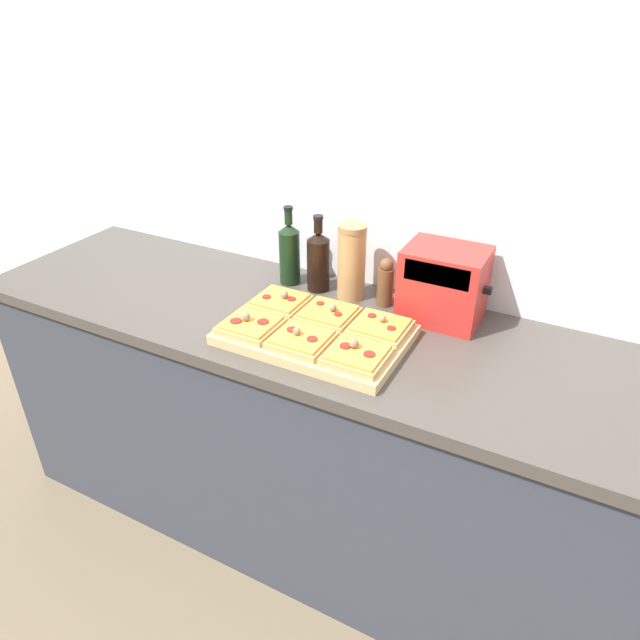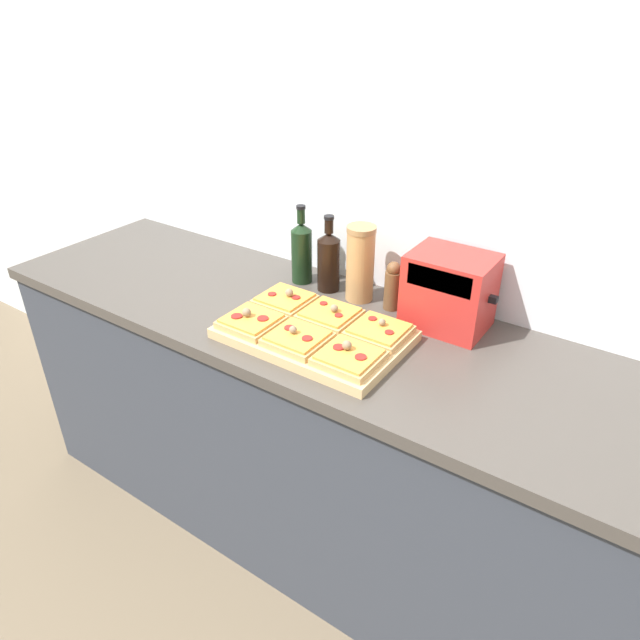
% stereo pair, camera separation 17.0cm
% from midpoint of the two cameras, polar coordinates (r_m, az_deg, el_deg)
% --- Properties ---
extents(ground_plane, '(12.00, 12.00, 0.00)m').
position_cam_midpoint_polar(ground_plane, '(2.20, 0.09, -26.51)').
color(ground_plane, brown).
extents(wall_back, '(6.00, 0.06, 2.50)m').
position_cam_midpoint_polar(wall_back, '(1.91, 11.86, 11.47)').
color(wall_back, silver).
rests_on(wall_back, ground_plane).
extents(kitchen_counter, '(2.63, 0.67, 0.94)m').
position_cam_midpoint_polar(kitchen_counter, '(2.02, 5.34, -12.70)').
color(kitchen_counter, '#333842').
rests_on(kitchen_counter, ground_plane).
extents(cutting_board, '(0.54, 0.35, 0.03)m').
position_cam_midpoint_polar(cutting_board, '(1.69, 2.30, -1.53)').
color(cutting_board, tan).
rests_on(cutting_board, kitchen_counter).
extents(pizza_slice_back_left, '(0.16, 0.16, 0.05)m').
position_cam_midpoint_polar(pizza_slice_back_left, '(1.82, -0.87, 1.98)').
color(pizza_slice_back_left, tan).
rests_on(pizza_slice_back_left, cutting_board).
extents(pizza_slice_back_center, '(0.16, 0.16, 0.05)m').
position_cam_midpoint_polar(pizza_slice_back_center, '(1.74, 3.79, 0.47)').
color(pizza_slice_back_center, tan).
rests_on(pizza_slice_back_center, cutting_board).
extents(pizza_slice_back_right, '(0.16, 0.16, 0.05)m').
position_cam_midpoint_polar(pizza_slice_back_right, '(1.67, 8.85, -1.18)').
color(pizza_slice_back_right, tan).
rests_on(pizza_slice_back_right, cutting_board).
extents(pizza_slice_front_left, '(0.16, 0.16, 0.06)m').
position_cam_midpoint_polar(pizza_slice_front_left, '(1.71, -4.10, -0.18)').
color(pizza_slice_front_left, tan).
rests_on(pizza_slice_front_left, cutting_board).
extents(pizza_slice_front_center, '(0.16, 0.16, 0.05)m').
position_cam_midpoint_polar(pizza_slice_front_center, '(1.62, 0.74, -1.92)').
color(pizza_slice_front_center, tan).
rests_on(pizza_slice_front_center, cutting_board).
extents(pizza_slice_front_right, '(0.16, 0.16, 0.06)m').
position_cam_midpoint_polar(pizza_slice_front_right, '(1.55, 6.08, -3.80)').
color(pizza_slice_front_right, tan).
rests_on(pizza_slice_front_right, cutting_board).
extents(olive_oil_bottle, '(0.07, 0.07, 0.28)m').
position_cam_midpoint_polar(olive_oil_bottle, '(2.00, 0.59, 6.84)').
color(olive_oil_bottle, black).
rests_on(olive_oil_bottle, kitchen_counter).
extents(wine_bottle, '(0.08, 0.08, 0.27)m').
position_cam_midpoint_polar(wine_bottle, '(1.94, 3.38, 5.94)').
color(wine_bottle, black).
rests_on(wine_bottle, kitchen_counter).
extents(grain_jar_tall, '(0.10, 0.10, 0.26)m').
position_cam_midpoint_polar(grain_jar_tall, '(1.88, 6.65, 5.58)').
color(grain_jar_tall, '#AD7F4C').
rests_on(grain_jar_tall, kitchen_counter).
extents(pepper_mill, '(0.05, 0.05, 0.16)m').
position_cam_midpoint_polar(pepper_mill, '(1.85, 9.89, 3.29)').
color(pepper_mill, brown).
rests_on(pepper_mill, kitchen_counter).
extents(toaster_oven, '(0.27, 0.19, 0.23)m').
position_cam_midpoint_polar(toaster_oven, '(1.78, 15.50, 2.74)').
color(toaster_oven, red).
rests_on(toaster_oven, kitchen_counter).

